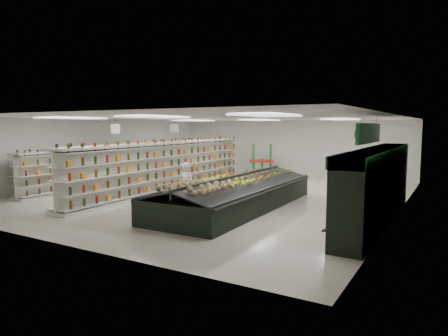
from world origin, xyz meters
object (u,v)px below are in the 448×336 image
Objects in this scene: soda_endcap at (262,162)px; shopper_main at (187,187)px; gondola_center at (170,168)px; produce_island at (236,193)px; gondola_left at (114,167)px; shopper_background at (188,163)px.

soda_endcap is 9.74m from shopper_main.
shopper_main is (1.71, -9.59, 0.01)m from soda_endcap.
gondola_center reaches higher than produce_island.
soda_endcap is (-2.85, 8.20, 0.29)m from produce_island.
gondola_center is 7.54× the size of shopper_main.
gondola_left is 3.56m from gondola_center.
gondola_left is 6.41× the size of shopper_main.
shopper_main is (6.92, -3.39, -0.01)m from gondola_left.
soda_endcap is (1.65, 6.19, -0.17)m from gondola_center.
shopper_background is at bearing -137.64° from soda_endcap.
soda_endcap is at bearing 47.45° from gondola_left.
shopper_main is at bearing -28.62° from gondola_left.
shopper_background is (2.12, 3.38, 0.05)m from gondola_left.
produce_island is at bearing -26.47° from gondola_center.
gondola_left is at bearing -23.53° from shopper_main.
soda_endcap is at bearing -77.32° from shopper_main.
soda_endcap is (5.21, 6.20, -0.02)m from gondola_left.
gondola_left reaches higher than shopper_background.
soda_endcap is 0.95× the size of shopper_background.
shopper_main is 8.30m from shopper_background.
shopper_background is at bearing 137.81° from produce_island.
gondola_center is (3.56, 0.01, 0.15)m from gondola_left.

